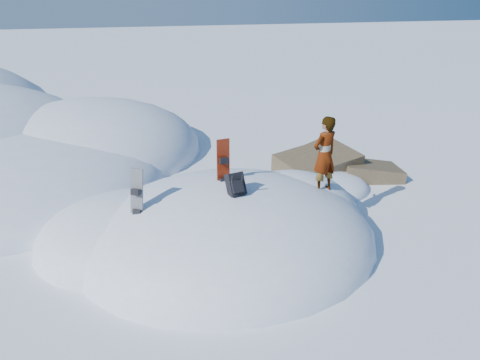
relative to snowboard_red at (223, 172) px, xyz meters
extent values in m
plane|color=white|center=(0.01, -0.36, -1.67)|extent=(120.00, 120.00, 0.00)
ellipsoid|color=white|center=(0.01, -0.36, -1.67)|extent=(7.00, 6.00, 3.00)
ellipsoid|color=white|center=(-2.19, 0.24, -1.67)|extent=(4.40, 4.00, 2.20)
ellipsoid|color=white|center=(1.81, 0.44, -1.67)|extent=(3.60, 3.20, 2.50)
ellipsoid|color=white|center=(-5.99, 4.64, -1.67)|extent=(10.00, 9.00, 2.80)
ellipsoid|color=white|center=(-3.49, 7.14, -1.67)|extent=(8.00, 8.00, 3.60)
ellipsoid|color=white|center=(-5.49, 3.64, -1.67)|extent=(6.00, 5.00, 1.80)
cube|color=brown|center=(3.61, 3.04, -1.57)|extent=(2.82, 2.41, 1.62)
cube|color=brown|center=(5.21, 2.64, -1.77)|extent=(2.16, 1.80, 1.33)
cube|color=brown|center=(4.21, 4.24, -1.67)|extent=(2.08, 2.01, 1.10)
ellipsoid|color=white|center=(3.21, 2.04, -1.67)|extent=(3.20, 2.40, 1.00)
cube|color=red|center=(0.00, 0.02, -0.02)|extent=(0.31, 0.10, 1.62)
cube|color=black|center=(0.00, -0.05, 0.30)|extent=(0.21, 0.14, 0.13)
cube|color=black|center=(0.00, -0.05, -0.18)|extent=(0.21, 0.14, 0.13)
cube|color=black|center=(-1.98, -0.62, -0.29)|extent=(0.39, 0.38, 1.52)
cube|color=black|center=(-1.98, -0.68, 0.01)|extent=(0.22, 0.20, 0.14)
cube|color=black|center=(-1.98, -0.68, -0.45)|extent=(0.22, 0.20, 0.14)
cube|color=black|center=(0.10, -0.77, 0.01)|extent=(0.44, 0.50, 0.55)
cube|color=black|center=(0.10, -0.93, 0.03)|extent=(0.29, 0.27, 0.30)
cylinder|color=black|center=(-0.01, -0.90, 0.14)|extent=(0.04, 0.20, 0.37)
cylinder|color=black|center=(0.21, -0.90, 0.14)|extent=(0.04, 0.20, 0.37)
cube|color=black|center=(-2.31, -1.62, -1.58)|extent=(0.75, 0.68, 0.17)
cube|color=black|center=(-2.02, -1.43, -1.50)|extent=(0.35, 0.27, 0.11)
imported|color=slate|center=(2.39, -0.14, 0.27)|extent=(0.79, 0.67, 1.85)
camera|label=1|loc=(-1.94, -9.68, 3.98)|focal=35.00mm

